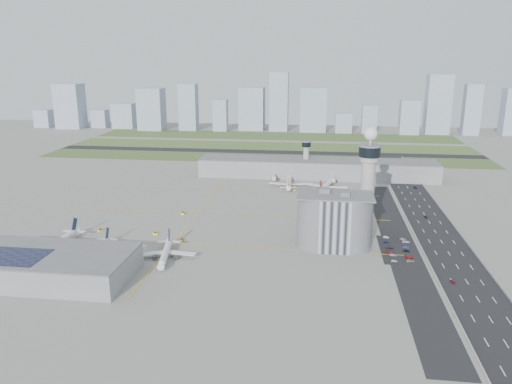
# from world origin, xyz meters

# --- Properties ---
(ground) EXTENTS (1000.00, 1000.00, 0.00)m
(ground) POSITION_xyz_m (0.00, 0.00, 0.00)
(ground) COLOR gray
(grass_strip_0) EXTENTS (480.00, 50.00, 0.08)m
(grass_strip_0) POSITION_xyz_m (-20.00, 225.00, 0.04)
(grass_strip_0) COLOR #4E6630
(grass_strip_0) RESTS_ON ground
(grass_strip_1) EXTENTS (480.00, 60.00, 0.08)m
(grass_strip_1) POSITION_xyz_m (-20.00, 300.00, 0.04)
(grass_strip_1) COLOR #4F6D34
(grass_strip_1) RESTS_ON ground
(grass_strip_2) EXTENTS (480.00, 70.00, 0.08)m
(grass_strip_2) POSITION_xyz_m (-20.00, 380.00, 0.04)
(grass_strip_2) COLOR #445F2D
(grass_strip_2) RESTS_ON ground
(runway) EXTENTS (480.00, 22.00, 0.10)m
(runway) POSITION_xyz_m (-20.00, 262.00, 0.06)
(runway) COLOR black
(runway) RESTS_ON ground
(highway) EXTENTS (28.00, 500.00, 0.10)m
(highway) POSITION_xyz_m (115.00, 0.00, 0.05)
(highway) COLOR black
(highway) RESTS_ON ground
(barrier_left) EXTENTS (0.60, 500.00, 1.20)m
(barrier_left) POSITION_xyz_m (101.00, 0.00, 0.60)
(barrier_left) COLOR #9E9E99
(barrier_left) RESTS_ON ground
(barrier_right) EXTENTS (0.60, 500.00, 1.20)m
(barrier_right) POSITION_xyz_m (129.00, 0.00, 0.60)
(barrier_right) COLOR #9E9E99
(barrier_right) RESTS_ON ground
(landside_road) EXTENTS (18.00, 260.00, 0.08)m
(landside_road) POSITION_xyz_m (90.00, -10.00, 0.04)
(landside_road) COLOR black
(landside_road) RESTS_ON ground
(parking_lot) EXTENTS (20.00, 44.00, 0.10)m
(parking_lot) POSITION_xyz_m (88.00, -22.00, 0.05)
(parking_lot) COLOR black
(parking_lot) RESTS_ON ground
(taxiway_line_h_0) EXTENTS (260.00, 0.60, 0.01)m
(taxiway_line_h_0) POSITION_xyz_m (-40.00, -30.00, 0.01)
(taxiway_line_h_0) COLOR yellow
(taxiway_line_h_0) RESTS_ON ground
(taxiway_line_h_1) EXTENTS (260.00, 0.60, 0.01)m
(taxiway_line_h_1) POSITION_xyz_m (-40.00, 30.00, 0.01)
(taxiway_line_h_1) COLOR yellow
(taxiway_line_h_1) RESTS_ON ground
(taxiway_line_h_2) EXTENTS (260.00, 0.60, 0.01)m
(taxiway_line_h_2) POSITION_xyz_m (-40.00, 90.00, 0.01)
(taxiway_line_h_2) COLOR yellow
(taxiway_line_h_2) RESTS_ON ground
(taxiway_line_v) EXTENTS (0.60, 260.00, 0.01)m
(taxiway_line_v) POSITION_xyz_m (-40.00, 30.00, 0.01)
(taxiway_line_v) COLOR yellow
(taxiway_line_v) RESTS_ON ground
(control_tower) EXTENTS (14.00, 14.00, 64.50)m
(control_tower) POSITION_xyz_m (72.00, 8.00, 35.04)
(control_tower) COLOR #ADAAA5
(control_tower) RESTS_ON ground
(secondary_tower) EXTENTS (8.60, 8.60, 31.90)m
(secondary_tower) POSITION_xyz_m (30.00, 150.00, 18.80)
(secondary_tower) COLOR #ADAAA5
(secondary_tower) RESTS_ON ground
(admin_building) EXTENTS (42.00, 24.00, 33.50)m
(admin_building) POSITION_xyz_m (51.99, -22.00, 15.30)
(admin_building) COLOR #B2B2B7
(admin_building) RESTS_ON ground
(terminal_pier) EXTENTS (210.00, 32.00, 15.80)m
(terminal_pier) POSITION_xyz_m (40.00, 148.00, 7.90)
(terminal_pier) COLOR gray
(terminal_pier) RESTS_ON ground
(near_terminal) EXTENTS (84.00, 42.00, 13.00)m
(near_terminal) POSITION_xyz_m (-88.07, -82.02, 6.43)
(near_terminal) COLOR gray
(near_terminal) RESTS_ON ground
(airplane_near_a) EXTENTS (36.87, 42.84, 11.61)m
(airplane_near_a) POSITION_xyz_m (-102.05, -44.18, 5.80)
(airplane_near_a) COLOR white
(airplane_near_a) RESTS_ON ground
(airplane_near_b) EXTENTS (32.56, 37.67, 10.10)m
(airplane_near_b) POSITION_xyz_m (-75.84, -51.49, 5.05)
(airplane_near_b) COLOR white
(airplane_near_b) RESTS_ON ground
(airplane_near_c) EXTENTS (39.23, 43.94, 10.85)m
(airplane_near_c) POSITION_xyz_m (-37.28, -51.78, 5.43)
(airplane_near_c) COLOR white
(airplane_near_c) RESTS_ON ground
(airplane_far_a) EXTENTS (35.27, 40.92, 11.04)m
(airplane_far_a) POSITION_xyz_m (17.67, 110.92, 5.52)
(airplane_far_a) COLOR white
(airplane_far_a) RESTS_ON ground
(airplane_far_b) EXTENTS (44.70, 49.16, 11.65)m
(airplane_far_b) POSITION_xyz_m (48.56, 106.76, 5.82)
(airplane_far_b) COLOR white
(airplane_far_b) RESTS_ON ground
(jet_bridge_near_0) EXTENTS (5.39, 14.31, 5.70)m
(jet_bridge_near_0) POSITION_xyz_m (-113.00, -61.00, 2.85)
(jet_bridge_near_0) COLOR silver
(jet_bridge_near_0) RESTS_ON ground
(jet_bridge_near_1) EXTENTS (5.39, 14.31, 5.70)m
(jet_bridge_near_1) POSITION_xyz_m (-83.00, -61.00, 2.85)
(jet_bridge_near_1) COLOR silver
(jet_bridge_near_1) RESTS_ON ground
(jet_bridge_near_2) EXTENTS (5.39, 14.31, 5.70)m
(jet_bridge_near_2) POSITION_xyz_m (-53.00, -61.00, 2.85)
(jet_bridge_near_2) COLOR silver
(jet_bridge_near_2) RESTS_ON ground
(jet_bridge_far_0) EXTENTS (5.39, 14.31, 5.70)m
(jet_bridge_far_0) POSITION_xyz_m (2.00, 132.00, 2.85)
(jet_bridge_far_0) COLOR silver
(jet_bridge_far_0) RESTS_ON ground
(jet_bridge_far_1) EXTENTS (5.39, 14.31, 5.70)m
(jet_bridge_far_1) POSITION_xyz_m (52.00, 132.00, 2.85)
(jet_bridge_far_1) COLOR silver
(jet_bridge_far_1) RESTS_ON ground
(tug_0) EXTENTS (2.90, 3.33, 1.62)m
(tug_0) POSITION_xyz_m (-90.64, -14.95, 0.81)
(tug_0) COLOR yellow
(tug_0) RESTS_ON ground
(tug_1) EXTENTS (2.86, 2.06, 1.59)m
(tug_1) POSITION_xyz_m (-54.86, -16.16, 0.80)
(tug_1) COLOR yellow
(tug_1) RESTS_ON ground
(tug_2) EXTENTS (2.37, 3.04, 1.58)m
(tug_2) POSITION_xyz_m (-36.09, -24.90, 0.79)
(tug_2) COLOR orange
(tug_2) RESTS_ON ground
(tug_3) EXTENTS (2.76, 3.61, 1.91)m
(tug_3) POSITION_xyz_m (-49.38, 24.96, 0.95)
(tug_3) COLOR yellow
(tug_3) RESTS_ON ground
(tug_4) EXTENTS (2.77, 3.52, 1.82)m
(tug_4) POSITION_xyz_m (22.68, 97.68, 0.91)
(tug_4) COLOR gold
(tug_4) RESTS_ON ground
(tug_5) EXTENTS (2.91, 3.50, 1.74)m
(tug_5) POSITION_xyz_m (64.61, 92.92, 0.87)
(tug_5) COLOR orange
(tug_5) RESTS_ON ground
(car_lot_0) EXTENTS (3.27, 1.45, 1.09)m
(car_lot_0) POSITION_xyz_m (83.62, -39.69, 0.55)
(car_lot_0) COLOR white
(car_lot_0) RESTS_ON ground
(car_lot_1) EXTENTS (3.67, 1.38, 1.20)m
(car_lot_1) POSITION_xyz_m (83.91, -31.63, 0.60)
(car_lot_1) COLOR gray
(car_lot_1) RESTS_ON ground
(car_lot_2) EXTENTS (4.66, 2.35, 1.26)m
(car_lot_2) POSITION_xyz_m (82.28, -27.88, 0.63)
(car_lot_2) COLOR maroon
(car_lot_2) RESTS_ON ground
(car_lot_3) EXTENTS (4.22, 1.93, 1.20)m
(car_lot_3) POSITION_xyz_m (83.46, -20.89, 0.60)
(car_lot_3) COLOR #272729
(car_lot_3) RESTS_ON ground
(car_lot_4) EXTENTS (3.30, 1.62, 1.08)m
(car_lot_4) POSITION_xyz_m (82.30, -12.25, 0.54)
(car_lot_4) COLOR navy
(car_lot_4) RESTS_ON ground
(car_lot_5) EXTENTS (3.46, 1.46, 1.11)m
(car_lot_5) POSITION_xyz_m (83.56, -3.58, 0.55)
(car_lot_5) COLOR silver
(car_lot_5) RESTS_ON ground
(car_lot_6) EXTENTS (4.52, 2.22, 1.24)m
(car_lot_6) POSITION_xyz_m (91.98, -38.82, 0.62)
(car_lot_6) COLOR #979797
(car_lot_6) RESTS_ON ground
(car_lot_7) EXTENTS (4.52, 2.34, 1.25)m
(car_lot_7) POSITION_xyz_m (92.02, -34.05, 0.63)
(car_lot_7) COLOR #B3100D
(car_lot_7) RESTS_ON ground
(car_lot_8) EXTENTS (3.54, 1.85, 1.15)m
(car_lot_8) POSITION_xyz_m (92.09, -24.52, 0.58)
(car_lot_8) COLOR black
(car_lot_8) RESTS_ON ground
(car_lot_9) EXTENTS (3.58, 1.70, 1.13)m
(car_lot_9) POSITION_xyz_m (92.79, -19.06, 0.57)
(car_lot_9) COLOR navy
(car_lot_9) RESTS_ON ground
(car_lot_10) EXTENTS (4.71, 2.56, 1.25)m
(car_lot_10) POSITION_xyz_m (94.13, -10.13, 0.63)
(car_lot_10) COLOR silver
(car_lot_10) RESTS_ON ground
(car_lot_11) EXTENTS (3.89, 1.81, 1.10)m
(car_lot_11) POSITION_xyz_m (92.94, -5.79, 0.55)
(car_lot_11) COLOR #ABABAB
(car_lot_11) RESTS_ON ground
(car_hw_0) EXTENTS (1.90, 3.71, 1.21)m
(car_hw_0) POSITION_xyz_m (107.96, -62.07, 0.60)
(car_hw_0) COLOR maroon
(car_hw_0) RESTS_ON ground
(car_hw_1) EXTENTS (1.58, 3.77, 1.21)m
(car_hw_1) POSITION_xyz_m (114.48, 39.16, 0.61)
(car_hw_1) COLOR black
(car_hw_1) RESTS_ON ground
(car_hw_2) EXTENTS (2.33, 4.59, 1.24)m
(car_hw_2) POSITION_xyz_m (121.13, 118.63, 0.62)
(car_hw_2) COLOR #15154A
(car_hw_2) RESTS_ON ground
(car_hw_4) EXTENTS (1.86, 3.47, 1.12)m
(car_hw_4) POSITION_xyz_m (108.14, 178.19, 0.56)
(car_hw_4) COLOR #9FA7AD
(car_hw_4) RESTS_ON ground
(skyline_bldg_0) EXTENTS (24.05, 19.24, 26.50)m
(skyline_bldg_0) POSITION_xyz_m (-377.77, 421.70, 13.25)
(skyline_bldg_0) COLOR #9EADC1
(skyline_bldg_0) RESTS_ON ground
(skyline_bldg_1) EXTENTS (37.63, 30.10, 65.60)m
(skyline_bldg_1) POSITION_xyz_m (-331.22, 417.61, 32.80)
(skyline_bldg_1) COLOR #9EADC1
(skyline_bldg_1) RESTS_ON ground
(skyline_bldg_2) EXTENTS (22.81, 18.25, 26.79)m
(skyline_bldg_2) POSITION_xyz_m (-291.25, 430.16, 13.39)
(skyline_bldg_2) COLOR #9EADC1
(skyline_bldg_2) RESTS_ON ground
(skyline_bldg_3) EXTENTS (32.30, 25.84, 36.93)m
(skyline_bldg_3) POSITION_xyz_m (-252.58, 431.35, 18.47)
(skyline_bldg_3) COLOR #9EADC1
(skyline_bldg_3) RESTS_ON ground
(skyline_bldg_4) EXTENTS (35.81, 28.65, 60.36)m
(skyline_bldg_4) POSITION_xyz_m (-204.47, 415.19, 30.18)
(skyline_bldg_4) COLOR #9EADC1
(skyline_bldg_4) RESTS_ON ground
(skyline_bldg_5) EXTENTS (25.49, 20.39, 66.89)m
(skyline_bldg_5) POSITION_xyz_m (-150.11, 419.66, 33.44)
(skyline_bldg_5) COLOR #9EADC1
(skyline_bldg_5) RESTS_ON ground
(skyline_bldg_6) EXTENTS (20.04, 16.03, 45.20)m
(skyline_bldg_6) POSITION_xyz_m (-102.68, 417.90, 22.60)
(skyline_bldg_6) COLOR #9EADC1
(skyline_bldg_6) RESTS_ON ground
(skyline_bldg_7) EXTENTS (35.76, 28.61, 61.22)m
(skyline_bldg_7) POSITION_xyz_m (-59.44, 436.89, 30.61)
(skyline_bldg_7) COLOR #9EADC1
(skyline_bldg_7) RESTS_ON ground
(skyline_bldg_8) EXTENTS (26.33, 21.06, 83.39)m
(skyline_bldg_8) POSITION_xyz_m (-19.42, 431.56, 41.69)
(skyline_bldg_8) COLOR #9EADC1
(skyline_bldg_8) RESTS_ON ground
(skyline_bldg_9) EXTENTS (36.96, 29.57, 62.11)m
(skyline_bldg_9) POSITION_xyz_m (30.27, 432.32, 31.06)
(skyline_bldg_9) COLOR #9EADC1
(skyline_bldg_9) RESTS_ON ground
(skyline_bldg_10) EXTENTS (23.01, 18.41, 27.75)m
(skyline_bldg_10) POSITION_xyz_m (73.27, 423.68, 13.87)
(skyline_bldg_10) COLOR #9EADC1
(skyline_bldg_10) RESTS_ON ground
(skyline_bldg_11) EXTENTS (20.22, 16.18, 38.97)m
(skyline_bldg_11) POSITION_xyz_m (108.28, 423.34, 19.48)
(skyline_bldg_11) COLOR #9EADC1
(skyline_bldg_11) RESTS_ON ground
(skyline_bldg_12) EXTENTS (26.14, 20.92, 46.89)m
(skyline_bldg_12) POSITION_xyz_m (162.17, 421.29, 23.44)
(skyline_bldg_12) COLOR #9EADC1
(skyline_bldg_12) RESTS_ON ground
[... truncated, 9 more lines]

